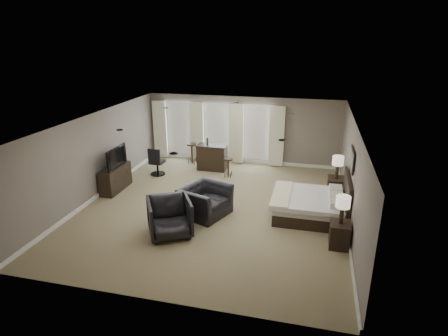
% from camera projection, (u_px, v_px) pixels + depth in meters
% --- Properties ---
extents(room, '(7.60, 8.60, 2.64)m').
position_uv_depth(room, '(214.00, 165.00, 10.62)').
color(room, '#7C704F').
rests_on(room, ground).
extents(window_bay, '(5.25, 0.20, 2.30)m').
position_uv_depth(window_bay, '(217.00, 132.00, 14.63)').
color(window_bay, silver).
rests_on(window_bay, room).
extents(bed, '(1.96, 1.87, 1.24)m').
position_uv_depth(bed, '(305.00, 195.00, 10.34)').
color(bed, silver).
rests_on(bed, ground).
extents(nightstand_near, '(0.46, 0.56, 0.61)m').
position_uv_depth(nightstand_near, '(339.00, 235.00, 8.92)').
color(nightstand_near, black).
rests_on(nightstand_near, ground).
extents(nightstand_far, '(0.49, 0.60, 0.66)m').
position_uv_depth(nightstand_far, '(335.00, 188.00, 11.57)').
color(nightstand_far, black).
rests_on(nightstand_far, ground).
extents(lamp_near, '(0.34, 0.34, 0.69)m').
position_uv_depth(lamp_near, '(342.00, 210.00, 8.70)').
color(lamp_near, beige).
rests_on(lamp_near, nightstand_near).
extents(lamp_far, '(0.34, 0.34, 0.70)m').
position_uv_depth(lamp_far, '(337.00, 167.00, 11.34)').
color(lamp_far, beige).
rests_on(lamp_far, nightstand_far).
extents(wall_art, '(0.04, 0.96, 0.56)m').
position_uv_depth(wall_art, '(352.00, 159.00, 9.71)').
color(wall_art, slate).
rests_on(wall_art, room).
extents(dresser, '(0.44, 1.38, 0.80)m').
position_uv_depth(dresser, '(116.00, 178.00, 12.14)').
color(dresser, black).
rests_on(dresser, ground).
extents(tv, '(0.66, 1.14, 0.15)m').
position_uv_depth(tv, '(114.00, 165.00, 11.98)').
color(tv, black).
rests_on(tv, dresser).
extents(armchair_near, '(1.24, 1.50, 1.12)m').
position_uv_depth(armchair_near, '(205.00, 196.00, 10.43)').
color(armchair_near, black).
rests_on(armchair_near, ground).
extents(armchair_far, '(1.39, 1.36, 1.07)m').
position_uv_depth(armchair_far, '(170.00, 216.00, 9.36)').
color(armchair_far, black).
rests_on(armchair_far, ground).
extents(bar_counter, '(1.11, 0.58, 0.97)m').
position_uv_depth(bar_counter, '(212.00, 157.00, 13.95)').
color(bar_counter, black).
rests_on(bar_counter, ground).
extents(bar_stool_left, '(0.51, 0.51, 0.81)m').
position_uv_depth(bar_stool_left, '(192.00, 153.00, 14.65)').
color(bar_stool_left, black).
rests_on(bar_stool_left, ground).
extents(bar_stool_right, '(0.40, 0.40, 0.69)m').
position_uv_depth(bar_stool_right, '(228.00, 168.00, 13.28)').
color(bar_stool_right, black).
rests_on(bar_stool_right, ground).
extents(desk_chair, '(0.55, 0.55, 1.03)m').
position_uv_depth(desk_chair, '(157.00, 161.00, 13.43)').
color(desk_chair, black).
rests_on(desk_chair, ground).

